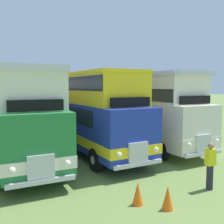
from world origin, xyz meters
TOP-DOWN VIEW (x-y plane):
  - ground_plane at (0.00, 0.00)m, footprint 200.00×200.00m
  - bus_third_in_row at (-0.00, -0.21)m, footprint 2.69×10.22m
  - bus_fourth_in_row at (3.71, 0.05)m, footprint 3.05×10.22m
  - bus_fifth_in_row at (7.43, 0.41)m, footprint 2.92×10.62m
  - cone_near_end at (2.73, -7.13)m, footprint 0.36×0.36m
  - cone_mid_row at (3.39, -7.81)m, footprint 0.36×0.36m
  - marshal_person at (5.75, -7.18)m, footprint 0.36×0.24m
  - rope_fence_line at (0.00, 12.39)m, footprint 20.95×0.08m

SIDE VIEW (x-z plane):
  - ground_plane at x=0.00m, z-range 0.00..0.00m
  - cone_near_end at x=2.73m, z-range 0.00..0.73m
  - cone_mid_row at x=3.39m, z-range 0.00..0.74m
  - rope_fence_line at x=0.00m, z-range 0.17..1.22m
  - marshal_person at x=5.75m, z-range 0.02..1.75m
  - bus_third_in_row at x=0.00m, z-range 0.10..4.62m
  - bus_fifth_in_row at x=7.43m, z-range 0.10..4.62m
  - bus_fourth_in_row at x=3.71m, z-range 0.22..4.71m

